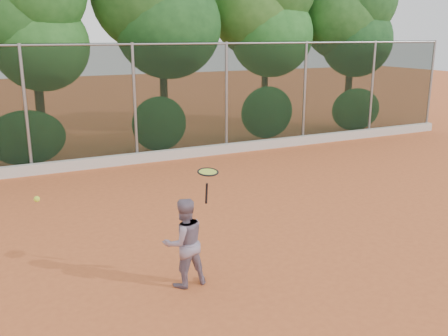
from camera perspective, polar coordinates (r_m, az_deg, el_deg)
name	(u,v)px	position (r m, az deg, el deg)	size (l,w,h in m)	color
ground	(248,248)	(9.13, 2.78, -9.08)	(80.00, 80.00, 0.00)	#CC6130
concrete_curb	(139,158)	(15.11, -9.69, 1.14)	(24.00, 0.20, 0.30)	beige
tennis_player	(184,242)	(7.62, -4.58, -8.48)	(0.68, 0.53, 1.39)	gray
chainlink_fence	(135,100)	(14.97, -10.18, 7.65)	(24.09, 0.09, 3.50)	black
foliage_backdrop	(96,12)	(16.66, -14.46, 16.92)	(23.70, 3.63, 7.55)	#482F1B
tennis_racket	(208,174)	(7.35, -1.87, -0.75)	(0.33, 0.33, 0.55)	black
tennis_ball_in_flight	(37,199)	(6.24, -20.61, -3.34)	(0.07, 0.07, 0.07)	#CCED36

